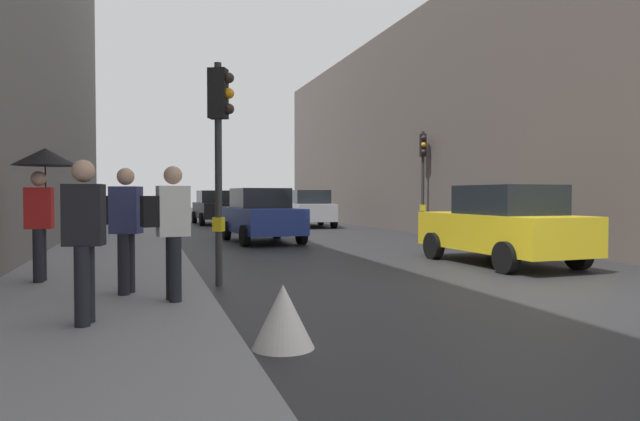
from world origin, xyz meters
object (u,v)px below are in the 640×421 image
Objects in this scene: pedestrian_with_umbrella at (43,177)px; warning_sign_triangle at (283,316)px; traffic_light_mid_street at (423,164)px; pedestrian_with_black_backpack at (170,225)px; car_yellow_taxi at (502,225)px; car_silver_hatchback at (309,209)px; pedestrian_with_grey_backpack at (123,223)px; traffic_light_near_right at (220,132)px; pedestrian_in_dark_coat at (84,234)px; car_green_estate at (263,205)px; car_blue_van at (261,215)px; car_dark_suv at (215,207)px.

pedestrian_with_umbrella is 3.29× the size of warning_sign_triangle.
pedestrian_with_black_backpack is (-9.69, -11.56, -1.54)m from traffic_light_mid_street.
car_yellow_taxi is 7.95m from pedestrian_with_black_backpack.
traffic_light_mid_street reaches higher than pedestrian_with_umbrella.
pedestrian_with_black_backpack is 2.72× the size of warning_sign_triangle.
pedestrian_with_grey_backpack is at bearing -113.86° from car_silver_hatchback.
traffic_light_near_right is at bearing 91.55° from warning_sign_triangle.
warning_sign_triangle is at bearing -140.02° from car_yellow_taxi.
warning_sign_triangle is (-8.67, -13.66, -2.38)m from traffic_light_mid_street.
pedestrian_with_grey_backpack is 1.00× the size of pedestrian_in_dark_coat.
traffic_light_near_right is 2.44m from pedestrian_with_grey_backpack.
pedestrian_with_grey_backpack is (-7.83, -17.70, 0.29)m from car_silver_hatchback.
traffic_light_mid_street is at bearing 57.60° from warning_sign_triangle.
warning_sign_triangle is at bearing -106.79° from car_silver_hatchback.
traffic_light_near_right is 2.13× the size of pedestrian_with_grey_backpack.
traffic_light_near_right is at bearing -132.62° from traffic_light_mid_street.
pedestrian_with_black_backpack is (1.86, -2.32, -0.68)m from pedestrian_with_umbrella.
car_green_estate is at bearing 77.11° from traffic_light_near_right.
car_silver_hatchback is at bearing 68.64° from pedestrian_with_black_backpack.
traffic_light_near_right is at bearing 59.58° from pedestrian_in_dark_coat.
car_dark_suv is at bearing 90.59° from car_blue_van.
pedestrian_in_dark_coat is (-4.27, -11.74, 0.25)m from car_blue_van.
pedestrian_with_umbrella is at bearing 105.07° from pedestrian_in_dark_coat.
pedestrian_with_umbrella is 1.21× the size of pedestrian_with_black_backpack.
traffic_light_near_right is 2.13× the size of pedestrian_with_black_backpack.
car_blue_van is at bearing -89.41° from car_dark_suv.
pedestrian_in_dark_coat is at bearing -112.62° from car_silver_hatchback.
pedestrian_with_umbrella reaches higher than warning_sign_triangle.
pedestrian_with_black_backpack reaches higher than car_yellow_taxi.
pedestrian_with_umbrella is at bearing 123.10° from warning_sign_triangle.
pedestrian_with_umbrella is (-9.15, -0.84, 0.96)m from car_yellow_taxi.
traffic_light_near_right is at bearing -6.09° from pedestrian_with_umbrella.
pedestrian_in_dark_coat is at bearing -129.96° from traffic_light_mid_street.
pedestrian_in_dark_coat is (-8.16, -19.57, 0.25)m from car_silver_hatchback.
car_green_estate is (-2.46, 18.09, -1.83)m from traffic_light_mid_street.
pedestrian_with_umbrella is at bearing -119.36° from car_silver_hatchback.
car_dark_suv is at bearing 101.92° from car_yellow_taxi.
pedestrian_with_umbrella is 3.05m from pedestrian_with_black_backpack.
car_blue_van is 9.85m from pedestrian_with_umbrella.
traffic_light_near_right is 0.96× the size of traffic_light_mid_street.
traffic_light_near_right is at bearing 39.90° from pedestrian_with_grey_backpack.
car_yellow_taxi is at bearing 5.28° from pedestrian_with_umbrella.
car_yellow_taxi is 26.49m from car_green_estate.
car_green_estate is at bearing 97.74° from traffic_light_mid_street.
pedestrian_with_umbrella is (-9.09, -27.33, 0.96)m from car_green_estate.
car_dark_suv is 6.60× the size of warning_sign_triangle.
traffic_light_near_right reaches higher than car_dark_suv.
car_blue_van is at bearing -101.56° from car_green_estate.
car_silver_hatchback is (-2.46, 6.90, -1.83)m from traffic_light_mid_street.
pedestrian_in_dark_coat is at bearing 153.33° from warning_sign_triangle.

